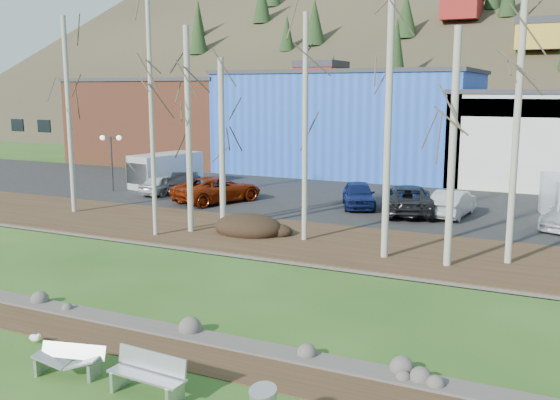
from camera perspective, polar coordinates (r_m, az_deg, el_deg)
The scene contains 30 objects.
ground at distance 16.99m, azimuth -20.12°, elevation -14.12°, with size 200.00×200.00×0.00m, color #254917.
dirt_strip at distance 18.37m, azimuth -15.35°, elevation -11.94°, with size 80.00×1.80×0.03m, color #382616.
near_bank_rocks at distance 19.08m, azimuth -13.34°, elevation -11.05°, with size 80.00×0.80×0.50m, color #47423D, non-canonical shape.
river at distance 22.21m, azimuth -6.63°, elevation -7.79°, with size 80.00×8.00×0.90m, color black, non-canonical shape.
far_bank_rocks at distance 25.61m, azimuth -1.70°, elevation -5.30°, with size 80.00×0.80×0.46m, color #47423D, non-canonical shape.
far_bank at distance 28.38m, azimuth 1.28°, elevation -3.61°, with size 80.00×7.00×0.15m, color #382616.
parking_lot at distance 37.99m, azimuth 7.86°, elevation -0.21°, with size 80.00×14.00×0.14m, color black.
building_brick at distance 61.02m, azimuth -9.83°, elevation 7.22°, with size 16.32×12.24×7.80m.
building_blue at distance 52.64m, azimuth 6.46°, elevation 7.14°, with size 20.40×12.24×8.30m.
hillside at distance 95.89m, azimuth 19.54°, elevation 15.93°, with size 160.00×72.00×35.00m, color #352E20, non-canonical shape.
bench_intact at distance 14.83m, azimuth -11.96°, elevation -15.34°, with size 1.94×0.68×0.96m.
bench_damaged at distance 16.29m, azimuth -18.73°, elevation -13.69°, with size 1.73×0.91×0.74m.
seagull at distance 18.49m, azimuth -21.49°, elevation -11.63°, with size 0.43×0.20×0.31m.
dirt_mound at distance 29.25m, azimuth -2.91°, elevation -2.39°, with size 3.41×2.41×0.67m, color black.
birch_0 at distance 35.64m, azimuth -18.74°, elevation 7.28°, with size 0.26×0.26×10.46m.
birch_1 at distance 29.48m, azimuth -5.33°, elevation 4.98°, with size 0.28×0.28×8.08m.
birch_2 at distance 28.79m, azimuth -11.67°, elevation 7.63°, with size 0.21×0.21×11.03m.
birch_3 at distance 29.29m, azimuth -8.36°, elevation 6.26°, with size 0.28×0.28×9.49m.
birch_4 at distance 27.32m, azimuth 2.31°, elevation 6.49°, with size 0.24×0.24×9.87m.
birch_5 at distance 24.69m, azimuth 9.85°, elevation 6.66°, with size 0.28×0.28×10.46m.
birch_6 at distance 24.04m, azimuth 15.49°, elevation 4.49°, with size 0.28×0.28×8.90m.
birch_7 at distance 25.07m, azimuth 20.89°, elevation 7.34°, with size 0.26×0.26×11.45m.
street_lamp at distance 42.52m, azimuth -15.19°, elevation 4.68°, with size 1.32×0.77×3.70m.
car_0 at distance 40.81m, azimuth -10.67°, elevation 1.43°, with size 1.52×3.78×1.29m, color silver.
car_1 at distance 40.60m, azimuth -8.62°, elevation 1.57°, with size 1.54×4.41×1.45m, color black.
car_2 at distance 37.43m, azimuth -5.72°, elevation 0.98°, with size 2.55×5.54×1.54m, color maroon.
car_3 at distance 35.89m, azimuth 7.19°, elevation 0.51°, with size 1.73×4.31×1.47m, color #131E51.
car_4 at distance 34.24m, azimuth 15.51°, elevation -0.27°, with size 1.52×4.35×1.43m, color silver.
car_5 at distance 34.47m, azimuth 11.55°, elevation 0.07°, with size 2.61×5.66×1.57m, color black.
van_grey at distance 43.94m, azimuth -10.61°, elevation 2.69°, with size 3.16×5.52×2.27m.
Camera 1 is at (11.41, -10.60, 6.79)m, focal length 40.00 mm.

